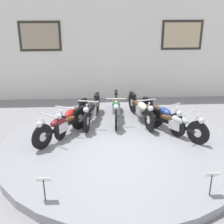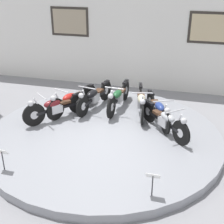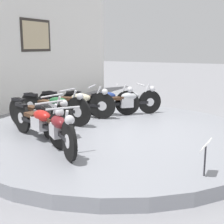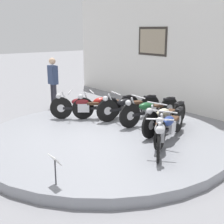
% 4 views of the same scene
% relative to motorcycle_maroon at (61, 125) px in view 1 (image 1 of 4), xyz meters
% --- Properties ---
extents(ground_plane, '(60.00, 60.00, 0.00)m').
position_rel_motorcycle_maroon_xyz_m(ground_plane, '(1.46, -0.36, -0.58)').
color(ground_plane, gray).
extents(display_platform, '(5.87, 5.87, 0.20)m').
position_rel_motorcycle_maroon_xyz_m(display_platform, '(1.46, -0.36, -0.48)').
color(display_platform, gray).
rests_on(display_platform, ground_plane).
extents(back_wall, '(14.00, 0.22, 4.07)m').
position_rel_motorcycle_maroon_xyz_m(back_wall, '(1.46, 3.63, 1.46)').
color(back_wall, white).
rests_on(back_wall, ground_plane).
extents(motorcycle_maroon, '(1.26, 1.58, 0.79)m').
position_rel_motorcycle_maroon_xyz_m(motorcycle_maroon, '(0.00, 0.00, 0.00)').
color(motorcycle_maroon, black).
rests_on(motorcycle_maroon, display_platform).
extents(motorcycle_red, '(0.81, 1.84, 0.78)m').
position_rel_motorcycle_maroon_xyz_m(motorcycle_red, '(0.24, 0.56, -0.00)').
color(motorcycle_red, black).
rests_on(motorcycle_red, display_platform).
extents(motorcycle_black, '(0.58, 1.95, 0.79)m').
position_rel_motorcycle_maroon_xyz_m(motorcycle_black, '(0.77, 0.97, 0.00)').
color(motorcycle_black, black).
rests_on(motorcycle_black, display_platform).
extents(motorcycle_green, '(0.54, 1.99, 0.80)m').
position_rel_motorcycle_maroon_xyz_m(motorcycle_green, '(1.46, 1.12, 0.01)').
color(motorcycle_green, black).
rests_on(motorcycle_green, display_platform).
extents(motorcycle_cream, '(0.60, 1.95, 0.79)m').
position_rel_motorcycle_maroon_xyz_m(motorcycle_cream, '(2.16, 0.97, 0.00)').
color(motorcycle_cream, black).
rests_on(motorcycle_cream, display_platform).
extents(motorcycle_blue, '(0.87, 1.81, 0.78)m').
position_rel_motorcycle_maroon_xyz_m(motorcycle_blue, '(2.69, 0.56, -0.00)').
color(motorcycle_blue, black).
rests_on(motorcycle_blue, display_platform).
extents(motorcycle_silver, '(1.36, 1.48, 0.78)m').
position_rel_motorcycle_maroon_xyz_m(motorcycle_silver, '(2.93, 0.00, -0.01)').
color(motorcycle_silver, black).
rests_on(motorcycle_silver, display_platform).
extents(info_placard_front_left, '(0.26, 0.11, 0.51)m').
position_rel_motorcycle_maroon_xyz_m(info_placard_front_left, '(-0.06, -2.44, -0.01)').
color(info_placard_front_left, '#333338').
rests_on(info_placard_front_left, display_platform).
extents(info_placard_front_centre, '(0.26, 0.11, 0.51)m').
position_rel_motorcycle_maroon_xyz_m(info_placard_front_centre, '(2.99, -2.44, -0.01)').
color(info_placard_front_centre, '#333338').
rests_on(info_placard_front_centre, display_platform).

